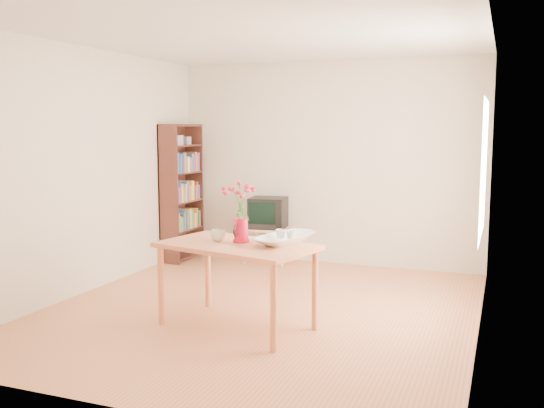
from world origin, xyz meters
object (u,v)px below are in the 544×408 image
at_px(table, 237,254).
at_px(mug, 218,235).
at_px(television, 268,212).
at_px(pitcher, 241,231).
at_px(bowl, 285,218).

relative_size(table, mug, 11.36).
bearing_deg(table, television, 118.60).
bearing_deg(pitcher, table, -88.40).
relative_size(pitcher, bowl, 0.47).
bearing_deg(television, bowl, -72.82).
relative_size(bowl, television, 0.92).
xyz_separation_m(pitcher, mug, (-0.22, -0.01, -0.05)).
xyz_separation_m(table, pitcher, (0.01, 0.08, 0.19)).
distance_m(mug, bowl, 0.63).
distance_m(pitcher, television, 2.56).
distance_m(table, bowl, 0.52).
bearing_deg(pitcher, television, 112.38).
distance_m(mug, television, 2.51).
height_order(mug, television, television).
bearing_deg(television, table, -82.10).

